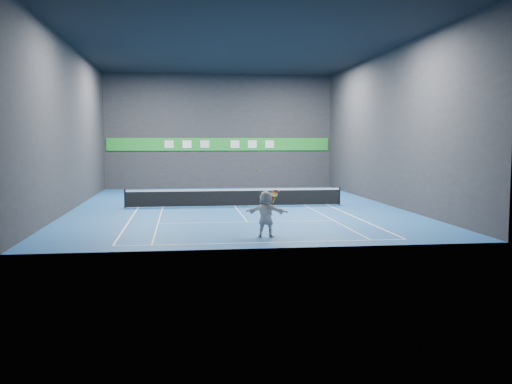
{
  "coord_description": "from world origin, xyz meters",
  "views": [
    {
      "loc": [
        -2.98,
        -32.53,
        3.75
      ],
      "look_at": [
        0.25,
        -7.57,
        1.5
      ],
      "focal_mm": 40.0,
      "sensor_mm": 36.0,
      "label": 1
    }
  ],
  "objects": [
    {
      "name": "sideline_doubles_right",
      "position": [
        5.49,
        0.0,
        0.0
      ],
      "size": [
        0.08,
        23.78,
        0.01
      ],
      "primitive_type": "cube",
      "color": "white",
      "rests_on": "ground"
    },
    {
      "name": "center_service_line",
      "position": [
        0.0,
        0.0,
        0.0
      ],
      "size": [
        0.06,
        12.8,
        0.01
      ],
      "primitive_type": "cube",
      "color": "white",
      "rests_on": "ground"
    },
    {
      "name": "wall_right",
      "position": [
        9.0,
        0.0,
        4.5
      ],
      "size": [
        0.1,
        26.0,
        9.0
      ],
      "primitive_type": "cube",
      "color": "#262629",
      "rests_on": "ground"
    },
    {
      "name": "wall_back",
      "position": [
        0.0,
        13.0,
        4.5
      ],
      "size": [
        18.0,
        0.1,
        9.0
      ],
      "primitive_type": "cube",
      "color": "#262629",
      "rests_on": "ground"
    },
    {
      "name": "tennis_ball",
      "position": [
        -0.08,
        -10.52,
        2.61
      ],
      "size": [
        0.07,
        0.07,
        0.07
      ],
      "primitive_type": "sphere",
      "color": "yellow",
      "rests_on": "player"
    },
    {
      "name": "baseline_near",
      "position": [
        0.0,
        -11.89,
        0.0
      ],
      "size": [
        10.98,
        0.08,
        0.01
      ],
      "primitive_type": "cube",
      "color": "white",
      "rests_on": "ground"
    },
    {
      "name": "sponsor_banner",
      "position": [
        0.0,
        12.93,
        3.5
      ],
      "size": [
        17.64,
        0.11,
        1.0
      ],
      "color": "#1E8C29",
      "rests_on": "wall_back"
    },
    {
      "name": "sideline_singles_left",
      "position": [
        -4.11,
        0.0,
        0.0
      ],
      "size": [
        0.06,
        23.78,
        0.01
      ],
      "primitive_type": "cube",
      "color": "white",
      "rests_on": "ground"
    },
    {
      "name": "wall_left",
      "position": [
        -9.0,
        0.0,
        4.5
      ],
      "size": [
        0.1,
        26.0,
        9.0
      ],
      "primitive_type": "cube",
      "color": "#262629",
      "rests_on": "ground"
    },
    {
      "name": "sideline_doubles_left",
      "position": [
        -5.49,
        0.0,
        0.0
      ],
      "size": [
        0.08,
        23.78,
        0.01
      ],
      "primitive_type": "cube",
      "color": "white",
      "rests_on": "ground"
    },
    {
      "name": "tennis_racket",
      "position": [
        0.61,
        -10.59,
        1.72
      ],
      "size": [
        0.45,
        0.41,
        0.54
      ],
      "color": "#AC1216",
      "rests_on": "player"
    },
    {
      "name": "player",
      "position": [
        0.25,
        -10.64,
        0.91
      ],
      "size": [
        1.78,
        1.06,
        1.83
      ],
      "primitive_type": "imported",
      "rotation": [
        0.0,
        0.0,
        2.81
      ],
      "color": "silver",
      "rests_on": "ground"
    },
    {
      "name": "ground",
      "position": [
        0.0,
        0.0,
        0.0
      ],
      "size": [
        26.0,
        26.0,
        0.0
      ],
      "primitive_type": "plane",
      "color": "#1A4F90",
      "rests_on": "ground"
    },
    {
      "name": "tennis_net",
      "position": [
        0.0,
        0.0,
        0.54
      ],
      "size": [
        12.5,
        0.1,
        1.07
      ],
      "color": "black",
      "rests_on": "ground"
    },
    {
      "name": "wall_front",
      "position": [
        0.0,
        -13.0,
        4.5
      ],
      "size": [
        18.0,
        0.1,
        9.0
      ],
      "primitive_type": "cube",
      "color": "#262629",
      "rests_on": "ground"
    },
    {
      "name": "service_line_far",
      "position": [
        0.0,
        6.4,
        0.0
      ],
      "size": [
        8.23,
        0.06,
        0.01
      ],
      "primitive_type": "cube",
      "color": "white",
      "rests_on": "ground"
    },
    {
      "name": "ceiling",
      "position": [
        0.0,
        0.0,
        9.0
      ],
      "size": [
        26.0,
        26.0,
        0.0
      ],
      "primitive_type": "plane",
      "color": "black",
      "rests_on": "ground"
    },
    {
      "name": "sideline_singles_right",
      "position": [
        4.11,
        0.0,
        0.0
      ],
      "size": [
        0.06,
        23.78,
        0.01
      ],
      "primitive_type": "cube",
      "color": "white",
      "rests_on": "ground"
    },
    {
      "name": "baseline_far",
      "position": [
        0.0,
        11.89,
        0.0
      ],
      "size": [
        10.98,
        0.08,
        0.01
      ],
      "primitive_type": "cube",
      "color": "white",
      "rests_on": "ground"
    },
    {
      "name": "service_line_near",
      "position": [
        0.0,
        -6.4,
        0.0
      ],
      "size": [
        8.23,
        0.06,
        0.01
      ],
      "primitive_type": "cube",
      "color": "white",
      "rests_on": "ground"
    }
  ]
}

